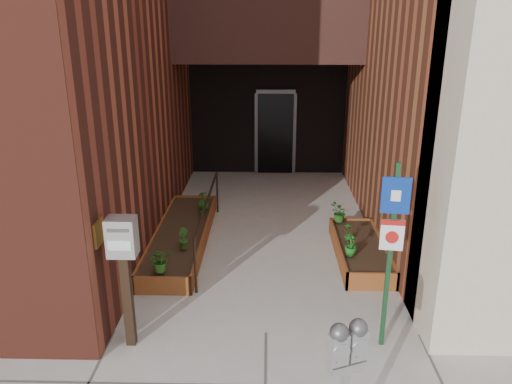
{
  "coord_description": "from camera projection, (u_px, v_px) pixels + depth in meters",
  "views": [
    {
      "loc": [
        0.01,
        -5.56,
        3.9
      ],
      "look_at": [
        -0.17,
        1.8,
        1.33
      ],
      "focal_mm": 35.0,
      "sensor_mm": 36.0,
      "label": 1
    }
  ],
  "objects": [
    {
      "name": "ground",
      "position": [
        266.0,
        333.0,
        6.53
      ],
      "size": [
        80.0,
        80.0,
        0.0
      ],
      "primitive_type": "plane",
      "color": "#9E9991",
      "rests_on": "ground"
    },
    {
      "name": "planter_left",
      "position": [
        182.0,
        237.0,
        9.07
      ],
      "size": [
        0.9,
        3.6,
        0.3
      ],
      "color": "brown",
      "rests_on": "ground"
    },
    {
      "name": "planter_right",
      "position": [
        360.0,
        251.0,
        8.53
      ],
      "size": [
        0.8,
        2.2,
        0.3
      ],
      "color": "brown",
      "rests_on": "ground"
    },
    {
      "name": "handrail",
      "position": [
        208.0,
        207.0,
        8.81
      ],
      "size": [
        0.04,
        3.34,
        0.9
      ],
      "color": "black",
      "rests_on": "ground"
    },
    {
      "name": "parking_meter",
      "position": [
        347.0,
        358.0,
        4.19
      ],
      "size": [
        0.36,
        0.24,
        1.55
      ],
      "color": "#A3A3A6",
      "rests_on": "ground"
    },
    {
      "name": "sign_post",
      "position": [
        391.0,
        239.0,
        5.82
      ],
      "size": [
        0.33,
        0.09,
        2.39
      ],
      "color": "#153B1E",
      "rests_on": "ground"
    },
    {
      "name": "payment_dropbox",
      "position": [
        124.0,
        255.0,
        5.92
      ],
      "size": [
        0.34,
        0.26,
        1.72
      ],
      "color": "black",
      "rests_on": "ground"
    },
    {
      "name": "shrub_left_a",
      "position": [
        160.0,
        260.0,
        7.45
      ],
      "size": [
        0.45,
        0.45,
        0.37
      ],
      "primitive_type": "imported",
      "rotation": [
        0.0,
        0.0,
        0.47
      ],
      "color": "#2D631C",
      "rests_on": "planter_left"
    },
    {
      "name": "shrub_left_b",
      "position": [
        183.0,
        238.0,
        8.21
      ],
      "size": [
        0.26,
        0.26,
        0.34
      ],
      "primitive_type": "imported",
      "rotation": [
        0.0,
        0.0,
        2.17
      ],
      "color": "#285618",
      "rests_on": "planter_left"
    },
    {
      "name": "shrub_left_c",
      "position": [
        203.0,
        201.0,
        9.85
      ],
      "size": [
        0.3,
        0.3,
        0.39
      ],
      "primitive_type": "imported",
      "rotation": [
        0.0,
        0.0,
        3.67
      ],
      "color": "#164E16",
      "rests_on": "planter_left"
    },
    {
      "name": "shrub_left_d",
      "position": [
        202.0,
        207.0,
        9.55
      ],
      "size": [
        0.26,
        0.26,
        0.35
      ],
      "primitive_type": "imported",
      "rotation": [
        0.0,
        0.0,
        5.28
      ],
      "color": "#205117",
      "rests_on": "planter_left"
    },
    {
      "name": "shrub_right_a",
      "position": [
        351.0,
        245.0,
        7.96
      ],
      "size": [
        0.28,
        0.28,
        0.36
      ],
      "primitive_type": "imported",
      "rotation": [
        0.0,
        0.0,
        0.95
      ],
      "color": "#1B5F1B",
      "rests_on": "planter_right"
    },
    {
      "name": "shrub_right_b",
      "position": [
        348.0,
        232.0,
        8.49
      ],
      "size": [
        0.22,
        0.22,
        0.33
      ],
      "primitive_type": "imported",
      "rotation": [
        0.0,
        0.0,
        2.81
      ],
      "color": "#1E5719",
      "rests_on": "planter_right"
    },
    {
      "name": "shrub_right_c",
      "position": [
        339.0,
        213.0,
        9.27
      ],
      "size": [
        0.46,
        0.46,
        0.37
      ],
      "primitive_type": "imported",
      "rotation": [
        0.0,
        0.0,
        4.03
      ],
      "color": "#1F5117",
      "rests_on": "planter_right"
    }
  ]
}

